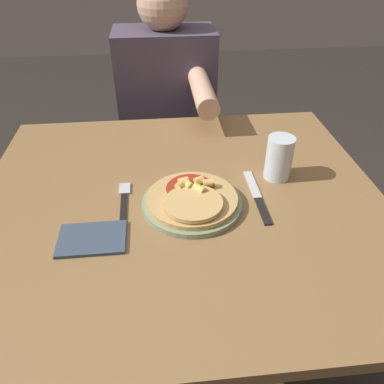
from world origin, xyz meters
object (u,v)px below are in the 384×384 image
person_diner (168,113)px  plate (192,203)px  knife (257,197)px  fork (124,201)px  dining_table (182,234)px  pizza (192,198)px  drinking_glass (279,158)px

person_diner → plate: bearing=-88.1°
knife → fork: bearing=176.9°
dining_table → pizza: bearing=-58.5°
plate → fork: bearing=169.4°
fork → person_diner: (0.14, 0.71, -0.09)m
fork → knife: same height
dining_table → pizza: size_ratio=4.62×
knife → person_diner: person_diner is taller
pizza → person_diner: 0.75m
pizza → person_diner: (-0.03, 0.74, -0.11)m
dining_table → fork: (-0.14, -0.00, 0.13)m
fork → drinking_glass: 0.41m
dining_table → person_diner: bearing=90.2°
dining_table → plate: 0.14m
drinking_glass → person_diner: size_ratio=0.10×
fork → pizza: bearing=-11.7°
knife → person_diner: (-0.19, 0.73, -0.09)m
fork → drinking_glass: size_ratio=1.51×
dining_table → plate: bearing=-56.6°
dining_table → plate: (0.02, -0.03, 0.13)m
fork → plate: bearing=-10.6°
plate → dining_table: bearing=123.4°
drinking_glass → person_diner: person_diner is taller
dining_table → knife: knife is taller
knife → drinking_glass: drinking_glass is taller
person_diner → pizza: bearing=-88.1°
drinking_glass → knife: bearing=-130.0°
dining_table → drinking_glass: (0.26, 0.07, 0.18)m
plate → pizza: size_ratio=1.10×
pizza → knife: pizza is taller
person_diner → fork: bearing=-101.2°
fork → knife: 0.33m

